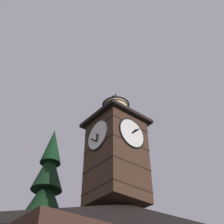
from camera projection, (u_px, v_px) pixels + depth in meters
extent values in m
cube|color=#422B1E|center=(116.00, 162.00, 20.32)|extent=(3.24, 3.24, 6.14)
cube|color=black|center=(117.00, 194.00, 18.89)|extent=(3.28, 3.28, 0.10)
cube|color=black|center=(117.00, 172.00, 19.83)|extent=(3.28, 3.28, 0.10)
cube|color=black|center=(116.00, 152.00, 20.78)|extent=(3.28, 3.28, 0.10)
cube|color=black|center=(116.00, 134.00, 21.72)|extent=(3.28, 3.28, 0.10)
cylinder|color=white|center=(132.00, 133.00, 20.23)|extent=(2.18, 0.10, 2.18)
torus|color=black|center=(132.00, 133.00, 20.21)|extent=(2.28, 0.10, 2.28)
cube|color=black|center=(135.00, 131.00, 20.38)|extent=(0.46, 0.04, 0.48)
cube|color=black|center=(136.00, 131.00, 20.51)|extent=(0.72, 0.04, 0.66)
sphere|color=black|center=(133.00, 132.00, 20.16)|extent=(0.10, 0.10, 0.10)
cylinder|color=white|center=(98.00, 135.00, 20.41)|extent=(0.10, 2.18, 2.18)
torus|color=black|center=(98.00, 135.00, 20.40)|extent=(0.10, 2.28, 2.28)
cube|color=black|center=(97.00, 138.00, 20.17)|extent=(0.04, 0.22, 0.56)
cube|color=black|center=(93.00, 140.00, 20.41)|extent=(0.04, 0.76, 0.60)
sphere|color=black|center=(97.00, 134.00, 20.35)|extent=(0.10, 0.10, 0.10)
cube|color=black|center=(116.00, 124.00, 22.28)|extent=(3.94, 3.94, 0.25)
cylinder|color=beige|center=(116.00, 114.00, 22.87)|extent=(1.86, 1.86, 1.66)
cylinder|color=#2D2319|center=(116.00, 120.00, 22.49)|extent=(1.92, 1.92, 0.10)
cylinder|color=#2D2319|center=(116.00, 116.00, 22.74)|extent=(1.92, 1.92, 0.10)
cylinder|color=#2D2319|center=(116.00, 111.00, 23.00)|extent=(1.92, 1.92, 0.10)
cylinder|color=#2D2319|center=(116.00, 107.00, 23.25)|extent=(1.92, 1.92, 0.10)
cone|color=#384251|center=(116.00, 100.00, 23.68)|extent=(2.16, 2.16, 0.97)
sphere|color=#2D3847|center=(116.00, 95.00, 24.03)|extent=(0.16, 0.16, 0.16)
cone|color=black|center=(45.00, 198.00, 23.51)|extent=(3.33, 3.33, 3.61)
cone|color=black|center=(49.00, 169.00, 25.03)|extent=(2.56, 2.56, 3.71)
cone|color=#113318|center=(53.00, 146.00, 26.43)|extent=(1.78, 1.78, 3.42)
sphere|color=silver|center=(80.00, 224.00, 48.08)|extent=(1.87, 1.87, 1.87)
ellipsoid|color=black|center=(115.00, 97.00, 27.78)|extent=(0.25, 0.29, 0.14)
cube|color=black|center=(116.00, 97.00, 27.79)|extent=(0.31, 0.28, 0.07)
cube|color=black|center=(113.00, 96.00, 27.76)|extent=(0.31, 0.28, 0.07)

